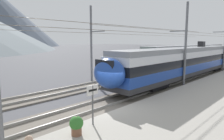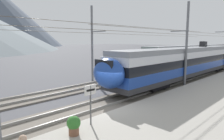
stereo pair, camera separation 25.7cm
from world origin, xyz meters
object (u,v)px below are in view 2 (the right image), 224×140
catenary_mast_mid (185,44)px  platform_sign (90,96)px  potted_plant_by_shelter (74,124)px  catenary_mast_far_side (93,43)px  train_near_platform (188,61)px  train_far_track (192,54)px

catenary_mast_mid → platform_sign: size_ratio=23.80×
platform_sign → potted_plant_by_shelter: bearing=-164.8°
catenary_mast_far_side → catenary_mast_mid: bearing=-62.1°
train_near_platform → catenary_mast_far_side: size_ratio=0.57×
potted_plant_by_shelter → catenary_mast_far_side: bearing=46.2°
train_far_track → catenary_mast_mid: catenary_mast_mid is taller
potted_plant_by_shelter → train_far_track: bearing=14.6°
catenary_mast_mid → potted_plant_by_shelter: size_ratio=55.18×
train_near_platform → catenary_mast_mid: bearing=-160.0°
catenary_mast_far_side → platform_sign: bearing=-130.8°
train_near_platform → catenary_mast_far_side: catenary_mast_far_side is taller
catenary_mast_mid → platform_sign: (-13.12, -1.23, -2.39)m
catenary_mast_far_side → potted_plant_by_shelter: 14.59m
catenary_mast_far_side → train_far_track: bearing=-4.8°
platform_sign → train_near_platform: bearing=9.0°
train_far_track → catenary_mast_mid: size_ratio=0.63×
catenary_mast_far_side → train_near_platform: bearing=-39.6°
catenary_mast_mid → catenary_mast_far_side: bearing=117.9°
platform_sign → train_far_track: bearing=14.6°
train_far_track → catenary_mast_far_side: bearing=175.2°
platform_sign → potted_plant_by_shelter: size_ratio=2.32×
train_near_platform → platform_sign: bearing=-171.0°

